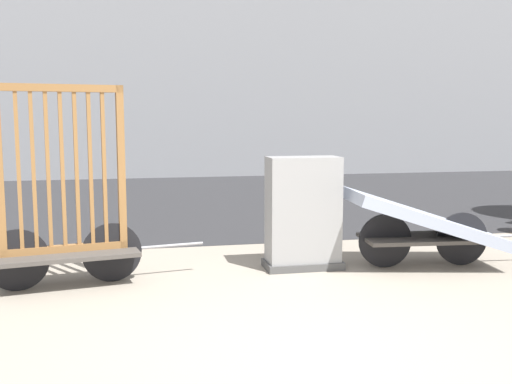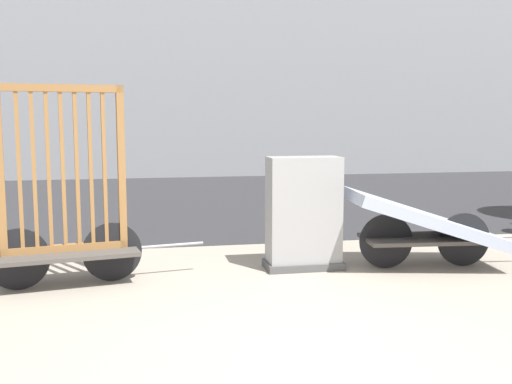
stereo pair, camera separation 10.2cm
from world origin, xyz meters
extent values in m
plane|color=gray|center=(0.00, 0.00, 0.00)|extent=(60.00, 60.00, 0.00)
cube|color=#2D2D30|center=(0.00, 8.03, 0.00)|extent=(56.00, 8.82, 0.01)
cube|color=#4C4742|center=(-1.88, 2.12, 0.31)|extent=(1.43, 0.84, 0.04)
cylinder|color=black|center=(-1.44, 2.19, 0.29)|extent=(0.58, 0.14, 0.59)
cylinder|color=black|center=(-2.31, 2.04, 0.29)|extent=(0.58, 0.14, 0.59)
cylinder|color=gray|center=(-0.87, 2.29, 0.31)|extent=(0.69, 0.15, 0.03)
cube|color=olive|center=(-1.88, 2.12, 0.37)|extent=(1.17, 0.27, 0.07)
cube|color=olive|center=(-1.88, 2.12, 1.89)|extent=(1.17, 0.27, 0.07)
cube|color=olive|center=(-2.42, 2.02, 1.13)|extent=(0.08, 0.08, 1.60)
cube|color=olive|center=(-1.33, 2.21, 1.13)|extent=(0.08, 0.08, 1.60)
cube|color=olive|center=(-2.26, 2.05, 1.13)|extent=(0.04, 0.05, 1.53)
cube|color=olive|center=(-2.13, 2.07, 1.13)|extent=(0.04, 0.05, 1.53)
cube|color=olive|center=(-2.00, 2.09, 1.13)|extent=(0.04, 0.05, 1.53)
cube|color=olive|center=(-1.88, 2.12, 1.13)|extent=(0.04, 0.05, 1.53)
cube|color=olive|center=(-1.75, 2.14, 1.13)|extent=(0.04, 0.05, 1.53)
cube|color=olive|center=(-1.62, 2.16, 1.13)|extent=(0.04, 0.05, 1.53)
cube|color=olive|center=(-1.49, 2.18, 1.13)|extent=(0.04, 0.05, 1.53)
cube|color=#4C4742|center=(1.88, 2.12, 0.31)|extent=(1.39, 0.73, 0.04)
cylinder|color=black|center=(2.31, 2.08, 0.29)|extent=(0.59, 0.08, 0.59)
cylinder|color=black|center=(1.44, 2.15, 0.29)|extent=(0.59, 0.08, 0.59)
cube|color=#9EA8BC|center=(1.88, 2.12, 0.53)|extent=(1.78, 1.09, 0.65)
cube|color=#4C4C4C|center=(0.56, 2.32, 0.04)|extent=(0.83, 0.43, 0.08)
cube|color=gray|center=(0.56, 2.32, 0.60)|extent=(0.77, 0.37, 1.21)
camera|label=1|loc=(-1.24, -3.79, 1.62)|focal=42.00mm
camera|label=2|loc=(-1.14, -3.81, 1.62)|focal=42.00mm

